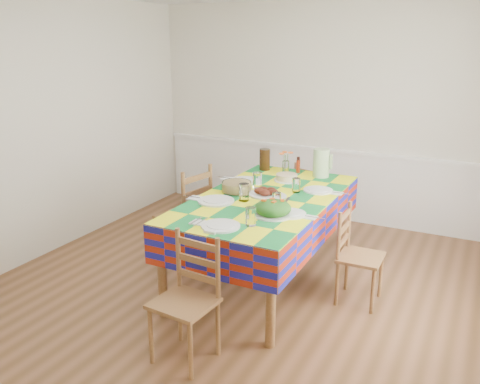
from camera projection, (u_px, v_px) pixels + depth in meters
The scene contains 22 objects.
room at pixel (227, 153), 4.24m from camera, with size 4.58×5.08×2.78m.
wainscot at pixel (318, 180), 6.62m from camera, with size 4.41×0.06×0.92m.
dining_table at pixel (266, 207), 4.76m from camera, with size 1.18×2.19×0.85m.
setting_near_head at pixel (231, 222), 4.00m from camera, with size 0.50×0.34×0.15m.
setting_left_near at pixel (225, 197), 4.60m from camera, with size 0.61×0.36×0.16m.
setting_left_far at pixel (249, 180), 5.15m from camera, with size 0.59×0.35×0.15m.
setting_right_near at pixel (286, 209), 4.32m from camera, with size 0.52×0.30×0.13m.
setting_right_far at pixel (311, 188), 4.89m from camera, with size 0.54×0.31×0.14m.
meat_platter at pixel (266, 193), 4.75m from camera, with size 0.39×0.28×0.08m.
salad_platter at pixel (273, 209), 4.24m from camera, with size 0.34×0.34×0.14m.
pasta_bowl at pixel (237, 187), 4.87m from camera, with size 0.28×0.28×0.10m.
cake at pixel (287, 178), 5.24m from camera, with size 0.26×0.26×0.07m.
serving_utensils at pixel (281, 203), 4.55m from camera, with size 0.16×0.36×0.01m.
flower_vase at pixel (286, 163), 5.54m from camera, with size 0.16×0.13×0.25m.
hot_sauce at pixel (298, 165), 5.54m from camera, with size 0.04×0.04×0.18m, color #AC2B0D.
green_pitcher at pixel (321, 163), 5.37m from camera, with size 0.17×0.17×0.30m, color #AFD495.
tea_pitcher at pixel (265, 159), 5.65m from camera, with size 0.12×0.12×0.24m, color black.
name_card at pixel (210, 232), 3.86m from camera, with size 0.10×0.03×0.02m, color white.
chair_near at pixel (187, 300), 3.66m from camera, with size 0.45×0.43×0.94m.
chair_far at pixel (312, 199), 6.04m from camera, with size 0.47×0.46×0.87m.
chair_left at pixel (187, 216), 5.20m from camera, with size 0.52×0.54×1.05m.
chair_right at pixel (356, 256), 4.47m from camera, with size 0.37×0.39×0.87m.
Camera 1 is at (1.97, -3.65, 2.29)m, focal length 38.00 mm.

